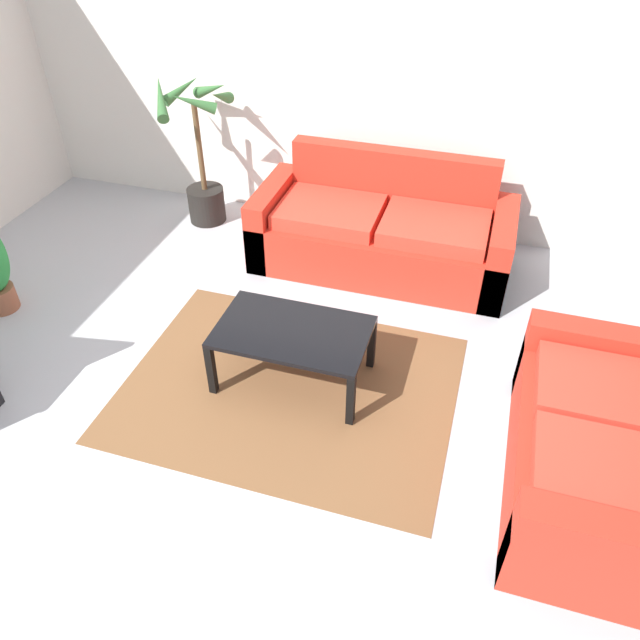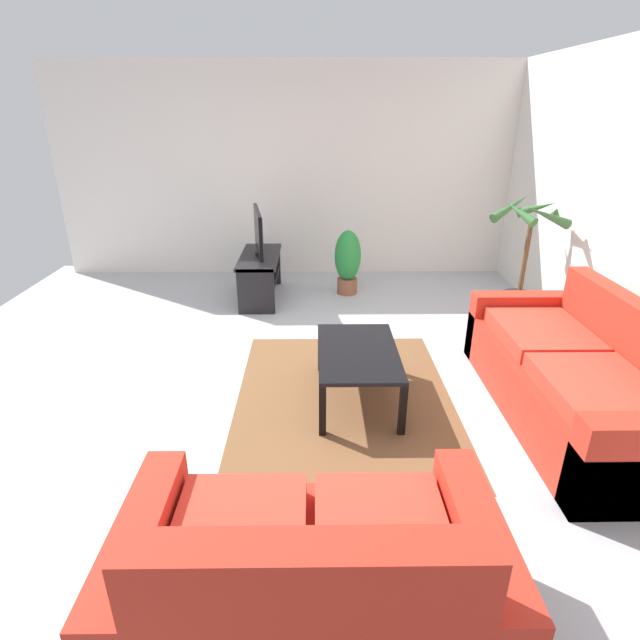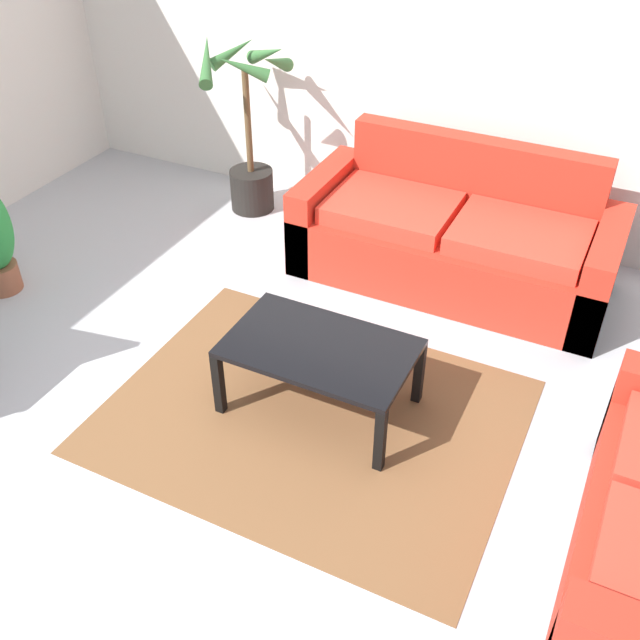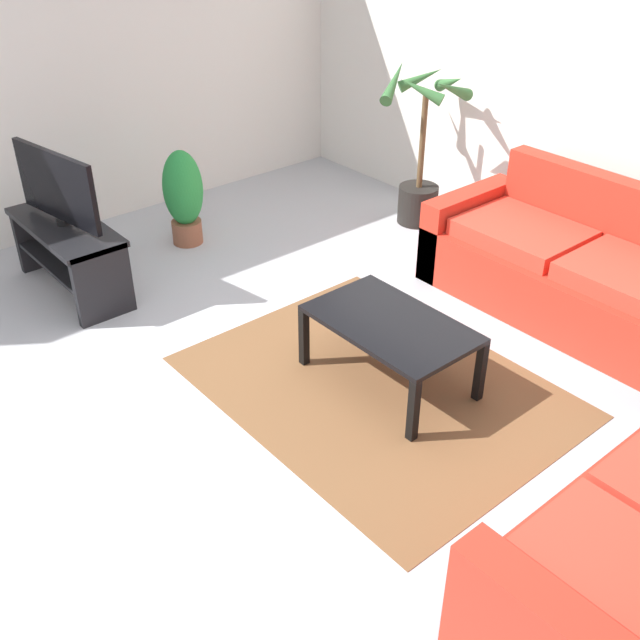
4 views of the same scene
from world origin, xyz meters
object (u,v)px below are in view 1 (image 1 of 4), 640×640
(couch_main, at_px, (416,302))
(couch_loveseat, at_px, (581,391))
(potted_palm, at_px, (196,266))
(coffee_table, at_px, (308,350))
(potted_plant_small, at_px, (27,335))

(couch_main, distance_m, couch_loveseat, 2.01)
(couch_main, relative_size, potted_palm, 1.77)
(coffee_table, bearing_deg, couch_main, 68.86)
(couch_main, bearing_deg, couch_loveseat, -53.67)
(coffee_table, height_order, potted_palm, potted_palm)
(couch_main, distance_m, coffee_table, 1.72)
(potted_palm, distance_m, potted_plant_small, 2.04)
(potted_palm, bearing_deg, potted_plant_small, -104.19)
(couch_main, distance_m, potted_palm, 2.49)
(potted_palm, relative_size, potted_plant_small, 2.07)
(couch_loveseat, xyz_separation_m, coffee_table, (-1.81, 0.02, 0.08))
(couch_main, height_order, coffee_table, couch_main)
(couch_loveseat, bearing_deg, potted_palm, 152.67)
(couch_loveseat, bearing_deg, potted_plant_small, -178.96)
(potted_plant_small, bearing_deg, coffee_table, 2.36)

